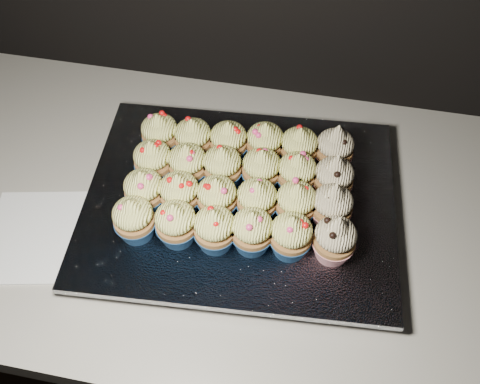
# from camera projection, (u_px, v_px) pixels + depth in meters

# --- Properties ---
(cabinet) EXTENTS (2.40, 0.60, 0.86)m
(cabinet) POSITION_uv_depth(u_px,v_px,m) (191.00, 315.00, 1.28)
(cabinet) COLOR black
(cabinet) RESTS_ON ground
(worktop) EXTENTS (2.44, 0.64, 0.04)m
(worktop) POSITION_uv_depth(u_px,v_px,m) (172.00, 204.00, 0.92)
(worktop) COLOR beige
(worktop) RESTS_ON cabinet
(napkin) EXTENTS (0.21, 0.21, 0.00)m
(napkin) POSITION_uv_depth(u_px,v_px,m) (43.00, 236.00, 0.85)
(napkin) COLOR white
(napkin) RESTS_ON worktop
(baking_tray) EXTENTS (0.48, 0.38, 0.02)m
(baking_tray) POSITION_uv_depth(u_px,v_px,m) (240.00, 206.00, 0.88)
(baking_tray) COLOR black
(baking_tray) RESTS_ON worktop
(foil_lining) EXTENTS (0.52, 0.42, 0.01)m
(foil_lining) POSITION_uv_depth(u_px,v_px,m) (240.00, 200.00, 0.86)
(foil_lining) COLOR silver
(foil_lining) RESTS_ON baking_tray
(cupcake_0) EXTENTS (0.06, 0.06, 0.08)m
(cupcake_0) POSITION_uv_depth(u_px,v_px,m) (134.00, 219.00, 0.79)
(cupcake_0) COLOR navy
(cupcake_0) RESTS_ON foil_lining
(cupcake_1) EXTENTS (0.06, 0.06, 0.08)m
(cupcake_1) POSITION_uv_depth(u_px,v_px,m) (176.00, 223.00, 0.78)
(cupcake_1) COLOR navy
(cupcake_1) RESTS_ON foil_lining
(cupcake_2) EXTENTS (0.06, 0.06, 0.08)m
(cupcake_2) POSITION_uv_depth(u_px,v_px,m) (215.00, 229.00, 0.78)
(cupcake_2) COLOR navy
(cupcake_2) RESTS_ON foil_lining
(cupcake_3) EXTENTS (0.06, 0.06, 0.08)m
(cupcake_3) POSITION_uv_depth(u_px,v_px,m) (252.00, 231.00, 0.78)
(cupcake_3) COLOR navy
(cupcake_3) RESTS_ON foil_lining
(cupcake_4) EXTENTS (0.06, 0.06, 0.08)m
(cupcake_4) POSITION_uv_depth(u_px,v_px,m) (291.00, 236.00, 0.77)
(cupcake_4) COLOR navy
(cupcake_4) RESTS_ON foil_lining
(cupcake_5) EXTENTS (0.06, 0.06, 0.10)m
(cupcake_5) POSITION_uv_depth(u_px,v_px,m) (335.00, 239.00, 0.77)
(cupcake_5) COLOR #AE182D
(cupcake_5) RESTS_ON foil_lining
(cupcake_6) EXTENTS (0.06, 0.06, 0.08)m
(cupcake_6) POSITION_uv_depth(u_px,v_px,m) (144.00, 191.00, 0.82)
(cupcake_6) COLOR navy
(cupcake_6) RESTS_ON foil_lining
(cupcake_7) EXTENTS (0.06, 0.06, 0.08)m
(cupcake_7) POSITION_uv_depth(u_px,v_px,m) (180.00, 194.00, 0.82)
(cupcake_7) COLOR navy
(cupcake_7) RESTS_ON foil_lining
(cupcake_8) EXTENTS (0.06, 0.06, 0.08)m
(cupcake_8) POSITION_uv_depth(u_px,v_px,m) (217.00, 198.00, 0.81)
(cupcake_8) COLOR navy
(cupcake_8) RESTS_ON foil_lining
(cupcake_9) EXTENTS (0.06, 0.06, 0.08)m
(cupcake_9) POSITION_uv_depth(u_px,v_px,m) (257.00, 201.00, 0.81)
(cupcake_9) COLOR navy
(cupcake_9) RESTS_ON foil_lining
(cupcake_10) EXTENTS (0.06, 0.06, 0.08)m
(cupcake_10) POSITION_uv_depth(u_px,v_px,m) (296.00, 204.00, 0.81)
(cupcake_10) COLOR navy
(cupcake_10) RESTS_ON foil_lining
(cupcake_11) EXTENTS (0.06, 0.06, 0.10)m
(cupcake_11) POSITION_uv_depth(u_px,v_px,m) (332.00, 206.00, 0.80)
(cupcake_11) COLOR #AE182D
(cupcake_11) RESTS_ON foil_lining
(cupcake_12) EXTENTS (0.06, 0.06, 0.08)m
(cupcake_12) POSITION_uv_depth(u_px,v_px,m) (153.00, 161.00, 0.86)
(cupcake_12) COLOR navy
(cupcake_12) RESTS_ON foil_lining
(cupcake_13) EXTENTS (0.06, 0.06, 0.08)m
(cupcake_13) POSITION_uv_depth(u_px,v_px,m) (188.00, 165.00, 0.85)
(cupcake_13) COLOR navy
(cupcake_13) RESTS_ON foil_lining
(cupcake_14) EXTENTS (0.06, 0.06, 0.08)m
(cupcake_14) POSITION_uv_depth(u_px,v_px,m) (222.00, 167.00, 0.85)
(cupcake_14) COLOR navy
(cupcake_14) RESTS_ON foil_lining
(cupcake_15) EXTENTS (0.06, 0.06, 0.08)m
(cupcake_15) POSITION_uv_depth(u_px,v_px,m) (261.00, 170.00, 0.85)
(cupcake_15) COLOR navy
(cupcake_15) RESTS_ON foil_lining
(cupcake_16) EXTENTS (0.06, 0.06, 0.08)m
(cupcake_16) POSITION_uv_depth(u_px,v_px,m) (297.00, 174.00, 0.84)
(cupcake_16) COLOR navy
(cupcake_16) RESTS_ON foil_lining
(cupcake_17) EXTENTS (0.06, 0.06, 0.10)m
(cupcake_17) POSITION_uv_depth(u_px,v_px,m) (334.00, 178.00, 0.83)
(cupcake_17) COLOR #AE182D
(cupcake_17) RESTS_ON foil_lining
(cupcake_18) EXTENTS (0.06, 0.06, 0.08)m
(cupcake_18) POSITION_uv_depth(u_px,v_px,m) (160.00, 134.00, 0.89)
(cupcake_18) COLOR navy
(cupcake_18) RESTS_ON foil_lining
(cupcake_19) EXTENTS (0.06, 0.06, 0.08)m
(cupcake_19) POSITION_uv_depth(u_px,v_px,m) (193.00, 139.00, 0.89)
(cupcake_19) COLOR navy
(cupcake_19) RESTS_ON foil_lining
(cupcake_20) EXTENTS (0.06, 0.06, 0.08)m
(cupcake_20) POSITION_uv_depth(u_px,v_px,m) (228.00, 142.00, 0.88)
(cupcake_20) COLOR navy
(cupcake_20) RESTS_ON foil_lining
(cupcake_21) EXTENTS (0.06, 0.06, 0.08)m
(cupcake_21) POSITION_uv_depth(u_px,v_px,m) (265.00, 143.00, 0.88)
(cupcake_21) COLOR navy
(cupcake_21) RESTS_ON foil_lining
(cupcake_22) EXTENTS (0.06, 0.06, 0.08)m
(cupcake_22) POSITION_uv_depth(u_px,v_px,m) (299.00, 148.00, 0.87)
(cupcake_22) COLOR navy
(cupcake_22) RESTS_ON foil_lining
(cupcake_23) EXTENTS (0.06, 0.06, 0.10)m
(cupcake_23) POSITION_uv_depth(u_px,v_px,m) (335.00, 149.00, 0.87)
(cupcake_23) COLOR #AE182D
(cupcake_23) RESTS_ON foil_lining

